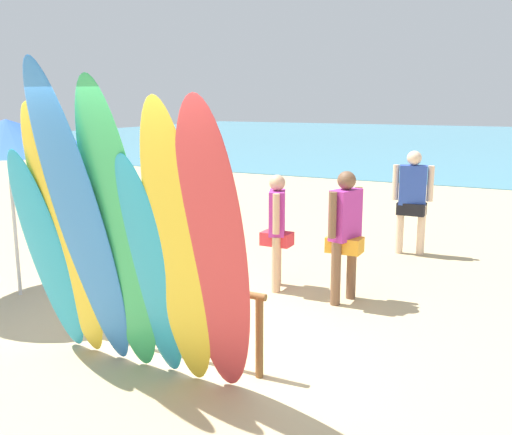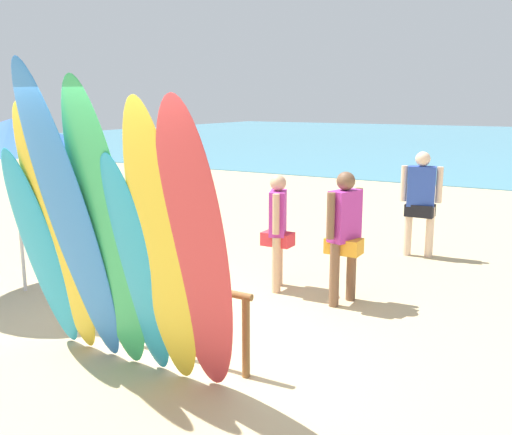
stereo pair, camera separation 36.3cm
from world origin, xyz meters
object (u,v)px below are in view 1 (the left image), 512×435
(surfboard_rack, at_px, (161,297))
(surfboard_green_3, at_px, (119,235))
(surfboard_teal_0, at_px, (48,254))
(surfboard_red_6, at_px, (214,255))
(beachgoer_strolling, at_px, (277,224))
(beachgoer_midbeach, at_px, (412,195))
(surfboard_yellow_5, at_px, (178,251))
(surfboard_blue_2, at_px, (81,224))
(beachgoer_by_water, at_px, (345,228))
(surfboard_yellow_1, at_px, (65,237))
(surfboard_teal_4, at_px, (149,271))
(beach_chair_red, at_px, (119,236))
(beach_umbrella, at_px, (7,136))

(surfboard_rack, distance_m, surfboard_green_3, 0.93)
(surfboard_teal_0, height_order, surfboard_red_6, surfboard_red_6)
(surfboard_red_6, distance_m, beachgoer_strolling, 2.94)
(surfboard_red_6, height_order, beachgoer_midbeach, surfboard_red_6)
(surfboard_yellow_5, xyz_separation_m, beachgoer_strolling, (-0.44, 2.84, -0.37))
(surfboard_blue_2, relative_size, beachgoer_by_water, 1.78)
(surfboard_yellow_1, relative_size, surfboard_yellow_5, 0.98)
(surfboard_green_3, bearing_deg, surfboard_blue_2, -174.94)
(surfboard_teal_0, relative_size, surfboard_yellow_1, 0.84)
(surfboard_teal_4, bearing_deg, surfboard_blue_2, -161.01)
(surfboard_red_6, bearing_deg, surfboard_teal_4, 171.20)
(beach_chair_red, bearing_deg, beach_umbrella, -92.64)
(surfboard_teal_0, distance_m, surfboard_yellow_1, 0.33)
(surfboard_teal_4, height_order, beach_chair_red, surfboard_teal_4)
(surfboard_blue_2, xyz_separation_m, beachgoer_midbeach, (1.65, 5.43, -0.43))
(surfboard_green_3, height_order, surfboard_yellow_5, surfboard_green_3)
(surfboard_teal_0, distance_m, surfboard_red_6, 1.82)
(surfboard_red_6, relative_size, beachgoer_midbeach, 1.54)
(surfboard_yellow_1, distance_m, beachgoer_strolling, 2.95)
(beachgoer_strolling, distance_m, beach_umbrella, 3.43)
(surfboard_yellow_1, xyz_separation_m, beach_umbrella, (-1.98, 1.13, 0.78))
(beach_umbrella, bearing_deg, beach_chair_red, 82.83)
(surfboard_teal_4, relative_size, beach_umbrella, 0.94)
(surfboard_rack, height_order, beachgoer_strolling, beachgoer_strolling)
(surfboard_yellow_5, relative_size, beach_chair_red, 3.01)
(surfboard_green_3, height_order, beachgoer_by_water, surfboard_green_3)
(surfboard_teal_0, bearing_deg, beachgoer_by_water, 56.67)
(surfboard_teal_0, height_order, beach_umbrella, beach_umbrella)
(surfboard_teal_0, height_order, beachgoer_by_water, surfboard_teal_0)
(surfboard_green_3, distance_m, beach_umbrella, 2.96)
(surfboard_rack, relative_size, surfboard_green_3, 0.82)
(beach_umbrella, bearing_deg, surfboard_teal_4, -20.87)
(surfboard_teal_4, xyz_separation_m, beachgoer_strolling, (-0.11, 2.79, -0.15))
(surfboard_red_6, bearing_deg, beachgoer_by_water, 80.67)
(surfboard_yellow_1, bearing_deg, beachgoer_strolling, 75.74)
(surfboard_rack, bearing_deg, surfboard_teal_4, -62.06)
(surfboard_rack, bearing_deg, beach_chair_red, 136.70)
(beachgoer_midbeach, relative_size, beachgoer_strolling, 1.10)
(surfboard_teal_4, distance_m, beachgoer_midbeach, 5.39)
(surfboard_yellow_5, bearing_deg, surfboard_green_3, 178.73)
(surfboard_blue_2, bearing_deg, surfboard_red_6, 10.08)
(surfboard_red_6, bearing_deg, surfboard_rack, 143.89)
(beachgoer_by_water, relative_size, beach_chair_red, 1.91)
(surfboard_teal_0, distance_m, beach_chair_red, 3.20)
(surfboard_teal_0, xyz_separation_m, surfboard_blue_2, (0.56, -0.14, 0.37))
(surfboard_rack, bearing_deg, beach_umbrella, 167.14)
(surfboard_rack, height_order, surfboard_red_6, surfboard_red_6)
(surfboard_teal_4, height_order, surfboard_yellow_5, surfboard_yellow_5)
(surfboard_yellow_1, xyz_separation_m, surfboard_blue_2, (0.31, -0.11, 0.17))
(surfboard_yellow_1, relative_size, beach_chair_red, 2.96)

